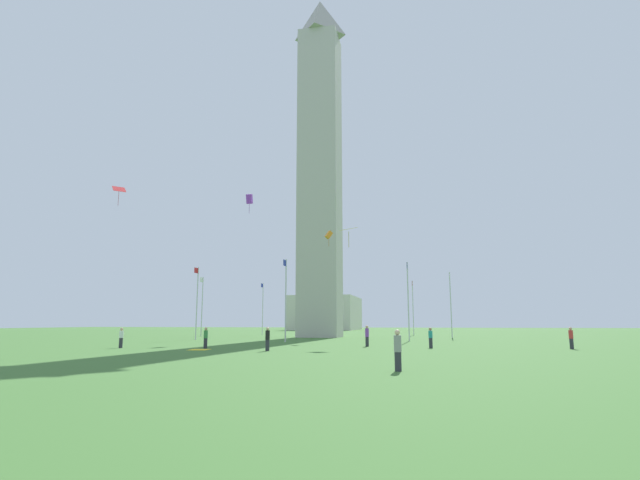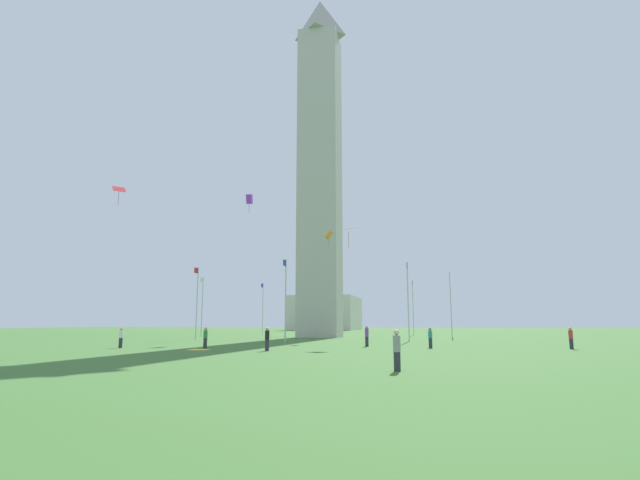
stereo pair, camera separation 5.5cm
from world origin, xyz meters
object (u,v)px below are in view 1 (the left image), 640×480
object	(u,v)px
flagpole_se	(413,305)
flagpole_nw	(197,300)
kite_orange_box	(329,235)
flagpole_sw	(263,306)
person_purple_shirt	(367,336)
person_black_shirt	(268,339)
person_teal_shirt	(431,338)
person_gray_shirt	(398,350)
flagpole_s	(341,307)
person_white_shirt	(121,338)
person_red_shirt	(571,338)
kite_purple_box	(249,199)
kite_red_diamond	(119,190)
flagpole_n	(286,296)
flagpole_e	(451,302)
obelisk_monument	(320,159)
person_green_shirt	(206,338)
kite_yellow_diamond	(349,230)
distant_building	(327,313)
picnic_blanket_near_first_person	(199,350)
flagpole_ne	(408,298)
flagpole_w	(202,304)

from	to	relation	value
flagpole_se	flagpole_nw	world-z (taller)	same
kite_orange_box	flagpole_sw	bearing A→B (deg)	-146.50
person_purple_shirt	person_black_shirt	bearing A→B (deg)	109.95
person_teal_shirt	person_gray_shirt	bearing A→B (deg)	131.24
flagpole_s	person_gray_shirt	xyz separation A→B (m)	(64.47, 13.08, -3.88)
person_white_shirt	person_red_shirt	bearing A→B (deg)	-59.28
kite_purple_box	kite_orange_box	bearing A→B (deg)	94.25
flagpole_se	person_white_shirt	size ratio (longest dim) A/B	5.40
kite_red_diamond	person_purple_shirt	bearing A→B (deg)	72.55
flagpole_sw	kite_orange_box	distance (m)	30.19
flagpole_n	kite_purple_box	size ratio (longest dim) A/B	3.55
flagpole_n	person_black_shirt	world-z (taller)	flagpole_n
kite_purple_box	flagpole_e	bearing A→B (deg)	117.42
flagpole_sw	flagpole_se	bearing A→B (deg)	90.00
obelisk_monument	person_green_shirt	size ratio (longest dim) A/B	31.31
obelisk_monument	person_purple_shirt	world-z (taller)	obelisk_monument
obelisk_monument	kite_red_diamond	size ratio (longest dim) A/B	20.17
person_teal_shirt	person_purple_shirt	world-z (taller)	person_purple_shirt
kite_red_diamond	person_green_shirt	bearing A→B (deg)	50.95
kite_purple_box	person_gray_shirt	bearing A→B (deg)	29.52
person_gray_shirt	kite_yellow_diamond	size ratio (longest dim) A/B	0.90
kite_purple_box	person_black_shirt	bearing A→B (deg)	23.96
flagpole_sw	person_purple_shirt	distance (m)	43.98
flagpole_s	kite_purple_box	bearing A→B (deg)	-11.65
person_gray_shirt	distant_building	bearing A→B (deg)	4.97
picnic_blanket_near_first_person	person_gray_shirt	bearing A→B (deg)	48.58
flagpole_e	kite_purple_box	world-z (taller)	kite_purple_box
person_red_shirt	kite_yellow_diamond	size ratio (longest dim) A/B	0.87
person_green_shirt	person_red_shirt	world-z (taller)	person_red_shirt
flagpole_e	flagpole_s	distance (m)	25.22
flagpole_ne	person_teal_shirt	size ratio (longest dim) A/B	5.39
person_gray_shirt	kite_red_diamond	bearing A→B (deg)	41.00
obelisk_monument	flagpole_nw	world-z (taller)	obelisk_monument
person_purple_shirt	kite_purple_box	size ratio (longest dim) A/B	0.72
flagpole_nw	kite_red_diamond	xyz separation A→B (m)	(2.69, -9.73, 13.59)
flagpole_w	person_teal_shirt	size ratio (longest dim) A/B	5.39
kite_orange_box	flagpole_w	bearing A→B (deg)	-118.85
obelisk_monument	flagpole_se	xyz separation A→B (m)	(-12.55, 12.61, -21.06)
flagpole_nw	person_teal_shirt	bearing A→B (deg)	62.62
flagpole_se	person_green_shirt	world-z (taller)	flagpole_se
flagpole_nw	kite_orange_box	size ratio (longest dim) A/B	4.65
person_red_shirt	kite_orange_box	distance (m)	28.62
flagpole_nw	person_red_shirt	size ratio (longest dim) A/B	5.18
flagpole_s	flagpole_se	bearing A→B (deg)	67.50
person_gray_shirt	kite_red_diamond	size ratio (longest dim) A/B	0.68
flagpole_n	flagpole_w	xyz separation A→B (m)	(-17.83, -17.83, 0.00)
picnic_blanket_near_first_person	flagpole_sw	bearing A→B (deg)	-167.45
flagpole_n	kite_orange_box	size ratio (longest dim) A/B	4.65
obelisk_monument	person_teal_shirt	bearing A→B (deg)	28.75
person_green_shirt	distant_building	size ratio (longest dim) A/B	0.07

